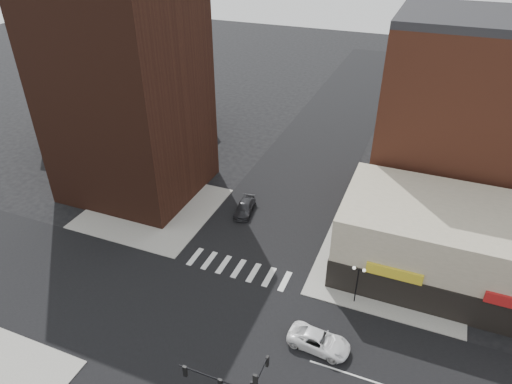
% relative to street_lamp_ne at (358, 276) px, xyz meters
% --- Properties ---
extents(ground, '(240.00, 240.00, 0.00)m').
position_rel_street_lamp_ne_xyz_m(ground, '(-12.00, -8.00, -3.29)').
color(ground, black).
rests_on(ground, ground).
extents(road_ew, '(200.00, 14.00, 0.02)m').
position_rel_street_lamp_ne_xyz_m(road_ew, '(-12.00, -8.00, -3.28)').
color(road_ew, black).
rests_on(road_ew, ground).
extents(road_ns, '(14.00, 200.00, 0.02)m').
position_rel_street_lamp_ne_xyz_m(road_ns, '(-12.00, -8.00, -3.28)').
color(road_ns, black).
rests_on(road_ns, ground).
extents(sidewalk_nw, '(15.00, 15.00, 0.12)m').
position_rel_street_lamp_ne_xyz_m(sidewalk_nw, '(-26.50, 6.50, -3.23)').
color(sidewalk_nw, gray).
rests_on(sidewalk_nw, ground).
extents(sidewalk_ne, '(15.00, 15.00, 0.12)m').
position_rel_street_lamp_ne_xyz_m(sidewalk_ne, '(2.50, 6.50, -3.23)').
color(sidewalk_ne, gray).
rests_on(sidewalk_ne, ground).
extents(building_nw, '(16.00, 15.00, 25.00)m').
position_rel_street_lamp_ne_xyz_m(building_nw, '(-31.00, 10.50, 9.21)').
color(building_nw, '#361A11').
rests_on(building_nw, ground).
extents(building_nw_low, '(20.00, 18.00, 12.00)m').
position_rel_street_lamp_ne_xyz_m(building_nw_low, '(-44.00, 26.00, 2.71)').
color(building_nw_low, '#361A11').
rests_on(building_nw_low, ground).
extents(building_ne_midrise, '(18.00, 15.00, 22.00)m').
position_rel_street_lamp_ne_xyz_m(building_ne_midrise, '(7.00, 21.50, 7.71)').
color(building_ne_midrise, brown).
rests_on(building_ne_midrise, ground).
extents(building_ne_row, '(24.20, 12.20, 8.00)m').
position_rel_street_lamp_ne_xyz_m(building_ne_row, '(9.00, 7.00, 0.01)').
color(building_ne_row, '#BDB096').
rests_on(building_ne_row, ground).
extents(street_lamp_ne, '(1.22, 0.32, 4.16)m').
position_rel_street_lamp_ne_xyz_m(street_lamp_ne, '(0.00, 0.00, 0.00)').
color(street_lamp_ne, black).
rests_on(street_lamp_ne, sidewalk_ne).
extents(white_suv, '(5.50, 2.89, 1.48)m').
position_rel_street_lamp_ne_xyz_m(white_suv, '(-1.74, -6.33, -2.55)').
color(white_suv, white).
rests_on(white_suv, ground).
extents(dark_sedan_north, '(2.59, 5.01, 1.39)m').
position_rel_street_lamp_ne_xyz_m(dark_sedan_north, '(-15.56, 9.97, -2.60)').
color(dark_sedan_north, black).
rests_on(dark_sedan_north, ground).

